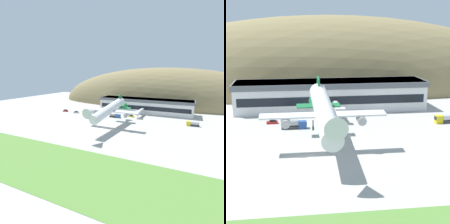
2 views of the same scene
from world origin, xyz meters
TOP-DOWN VIEW (x-y plane):
  - ground_plane at (0.00, 0.00)m, footprint 316.38×316.38m
  - grass_strip_foreground at (0.00, -42.81)m, footprint 284.74×28.26m
  - hill_backdrop at (16.14, 96.20)m, footprint 224.09×62.43m
  - terminal_building at (12.06, 53.34)m, footprint 74.04×16.97m
  - jetway_0 at (12.76, 36.98)m, footprint 3.38×15.23m
  - cargo_airplane at (4.44, 4.01)m, footprint 32.96×48.14m
  - service_car_0 at (-10.01, 34.88)m, footprint 3.83×2.01m
  - service_car_1 at (7.49, 34.03)m, footprint 4.30×1.83m
  - service_car_2 at (-37.04, 27.98)m, footprint 4.52×1.87m
  - service_car_3 at (-48.49, 28.88)m, footprint 4.52×1.79m
  - fuel_truck at (48.22, 27.54)m, footprint 7.25×2.48m
  - box_truck at (-3.01, 27.65)m, footprint 8.15×2.36m
  - traffic_cone_0 at (7.56, 8.16)m, footprint 0.52×0.52m

SIDE VIEW (x-z plane):
  - ground_plane at x=0.00m, z-range 0.00..0.00m
  - hill_backdrop at x=16.14m, z-range -36.85..36.85m
  - grass_strip_foreground at x=0.00m, z-range 0.00..0.08m
  - traffic_cone_0 at x=7.56m, z-range -0.01..0.57m
  - service_car_0 at x=-10.01m, z-range -0.13..1.33m
  - service_car_2 at x=-37.04m, z-range -0.13..1.42m
  - service_car_1 at x=7.49m, z-range -0.14..1.45m
  - service_car_3 at x=-48.49m, z-range -0.15..1.55m
  - box_truck at x=-3.01m, z-range -0.10..3.00m
  - fuel_truck at x=48.22m, z-range -0.05..3.00m
  - jetway_0 at x=12.76m, z-range 1.28..6.71m
  - terminal_building at x=12.06m, z-range 0.76..12.04m
  - cargo_airplane at x=4.44m, z-range 4.91..16.95m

